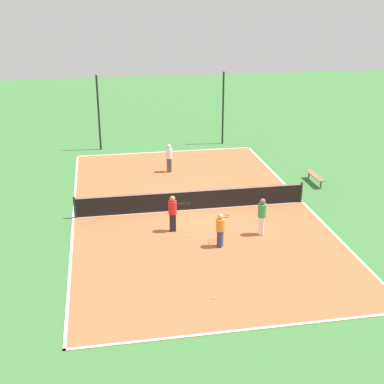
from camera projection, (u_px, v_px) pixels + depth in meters
ground_plane at (192, 210)px, 24.98m from camera, size 80.00×80.00×0.00m
court_surface at (192, 210)px, 24.97m from camera, size 10.98×19.13×0.02m
tennis_net at (192, 199)px, 24.79m from camera, size 10.78×0.10×1.00m
bench at (315, 176)px, 28.25m from camera, size 0.36×1.91×0.45m
player_near_white at (169, 156)px, 29.74m from camera, size 0.45×0.45×1.60m
player_coach_red at (173, 211)px, 22.46m from camera, size 0.93×0.36×1.60m
player_center_orange at (220, 228)px, 21.15m from camera, size 0.78×0.96×1.42m
player_far_green at (262, 214)px, 22.14m from camera, size 0.48×0.48×1.62m
tennis_ball_near_net at (189, 236)px, 22.20m from camera, size 0.07×0.07×0.07m
tennis_ball_left_sideline at (80, 230)px, 22.78m from camera, size 0.07×0.07×0.07m
tennis_ball_right_alley at (214, 298)px, 17.81m from camera, size 0.07×0.07×0.07m
tennis_ball_far_baseline at (206, 188)px, 27.59m from camera, size 0.07×0.07×0.07m
fence_post_back_left at (99, 113)px, 33.41m from camera, size 0.12×0.12×4.72m
fence_post_back_right at (223, 108)px, 34.73m from camera, size 0.12×0.12×4.72m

